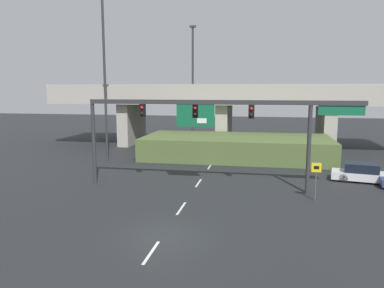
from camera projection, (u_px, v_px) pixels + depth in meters
The scene contains 9 objects.
ground_plane at pixel (163, 235), 18.37m from camera, with size 160.00×160.00×0.00m, color black.
lane_markings at pixel (205, 174), 31.56m from camera, with size 0.14×33.50×0.01m.
signal_gantry at pixel (213, 116), 26.23m from camera, with size 19.31×0.44×6.35m.
speed_limit_sign at pixel (316, 176), 23.75m from camera, with size 0.60×0.11×2.54m.
highway_light_pole_near at pixel (105, 72), 36.16m from camera, with size 0.70×0.36×16.73m.
highway_light_pole_far at pixel (193, 86), 42.96m from camera, with size 0.70×0.36×14.16m.
overpass_bridge at pixel (224, 104), 46.32m from camera, with size 42.69×9.12×7.64m.
grass_embankment at pixel (236, 147), 38.74m from camera, with size 18.99×8.49×2.23m.
parked_sedan_near_right at pixel (363, 173), 28.88m from camera, with size 4.94×2.71×1.43m.
Camera 1 is at (4.64, -16.94, 7.14)m, focal length 35.00 mm.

